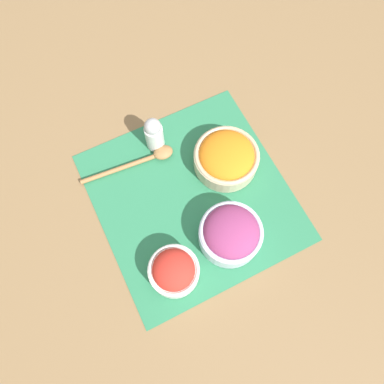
{
  "coord_description": "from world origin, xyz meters",
  "views": [
    {
      "loc": [
        -0.29,
        0.14,
        0.89
      ],
      "look_at": [
        0.0,
        0.0,
        0.03
      ],
      "focal_mm": 35.0,
      "sensor_mm": 36.0,
      "label": 1
    }
  ],
  "objects_px": {
    "onion_bowl": "(231,233)",
    "tomato_bowl": "(174,271)",
    "pepper_shaker": "(154,134)",
    "carrot_bowl": "(226,157)",
    "wooden_spoon": "(146,159)"
  },
  "relations": [
    {
      "from": "onion_bowl",
      "to": "tomato_bowl",
      "type": "distance_m",
      "value": 0.16
    },
    {
      "from": "pepper_shaker",
      "to": "carrot_bowl",
      "type": "bearing_deg",
      "value": -133.3
    },
    {
      "from": "pepper_shaker",
      "to": "onion_bowl",
      "type": "bearing_deg",
      "value": -170.45
    },
    {
      "from": "onion_bowl",
      "to": "carrot_bowl",
      "type": "bearing_deg",
      "value": -25.73
    },
    {
      "from": "tomato_bowl",
      "to": "carrot_bowl",
      "type": "bearing_deg",
      "value": -50.65
    },
    {
      "from": "tomato_bowl",
      "to": "pepper_shaker",
      "type": "relative_size",
      "value": 1.02
    },
    {
      "from": "onion_bowl",
      "to": "pepper_shaker",
      "type": "distance_m",
      "value": 0.31
    },
    {
      "from": "carrot_bowl",
      "to": "onion_bowl",
      "type": "bearing_deg",
      "value": 154.27
    },
    {
      "from": "tomato_bowl",
      "to": "carrot_bowl",
      "type": "xyz_separation_m",
      "value": [
        0.2,
        -0.24,
        -0.0
      ]
    },
    {
      "from": "pepper_shaker",
      "to": "tomato_bowl",
      "type": "bearing_deg",
      "value": 162.71
    },
    {
      "from": "tomato_bowl",
      "to": "carrot_bowl",
      "type": "height_order",
      "value": "tomato_bowl"
    },
    {
      "from": "onion_bowl",
      "to": "tomato_bowl",
      "type": "bearing_deg",
      "value": 96.62
    },
    {
      "from": "onion_bowl",
      "to": "carrot_bowl",
      "type": "relative_size",
      "value": 0.9
    },
    {
      "from": "carrot_bowl",
      "to": "wooden_spoon",
      "type": "xyz_separation_m",
      "value": [
        0.1,
        0.18,
        -0.03
      ]
    },
    {
      "from": "carrot_bowl",
      "to": "wooden_spoon",
      "type": "distance_m",
      "value": 0.21
    }
  ]
}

